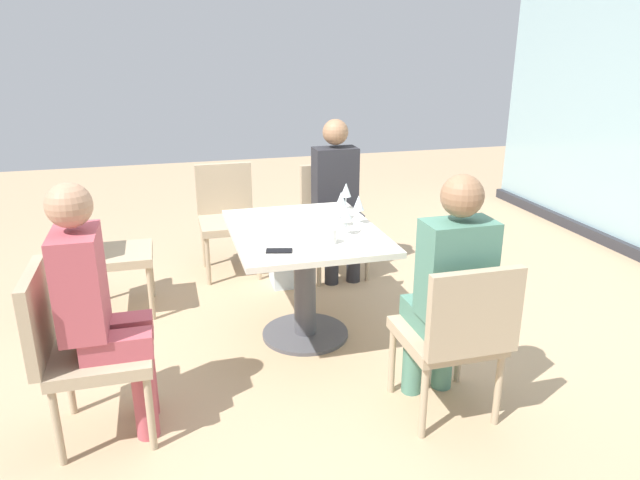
{
  "coord_description": "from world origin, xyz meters",
  "views": [
    {
      "loc": [
        3.31,
        -0.81,
        1.83
      ],
      "look_at": [
        0.0,
        0.1,
        0.65
      ],
      "focal_mm": 32.7,
      "sensor_mm": 36.0,
      "label": 1
    }
  ],
  "objects_px": {
    "chair_side_end": "(227,212)",
    "person_far_left": "(337,192)",
    "handbag_0": "(281,267)",
    "wine_glass_4": "(346,191)",
    "chair_far_left": "(333,213)",
    "person_far_right": "(449,284)",
    "wine_glass_3": "(341,206)",
    "cell_phone_on_table": "(279,251)",
    "dining_table_main": "(305,259)",
    "chair_front_left": "(101,246)",
    "wine_glass_2": "(359,204)",
    "chair_front_right": "(78,344)",
    "wine_glass_0": "(341,200)",
    "coffee_cup": "(330,236)",
    "chair_far_right": "(456,331)",
    "wine_glass_1": "(346,214)",
    "person_front_right": "(97,301)"
  },
  "relations": [
    {
      "from": "person_far_left",
      "to": "handbag_0",
      "type": "distance_m",
      "value": 0.73
    },
    {
      "from": "chair_side_end",
      "to": "wine_glass_4",
      "type": "bearing_deg",
      "value": 36.93
    },
    {
      "from": "chair_front_right",
      "to": "chair_far_right",
      "type": "bearing_deg",
      "value": 78.63
    },
    {
      "from": "cell_phone_on_table",
      "to": "handbag_0",
      "type": "height_order",
      "value": "cell_phone_on_table"
    },
    {
      "from": "dining_table_main",
      "to": "wine_glass_0",
      "type": "bearing_deg",
      "value": 116.03
    },
    {
      "from": "cell_phone_on_table",
      "to": "handbag_0",
      "type": "relative_size",
      "value": 0.48
    },
    {
      "from": "person_far_left",
      "to": "wine_glass_4",
      "type": "height_order",
      "value": "person_far_left"
    },
    {
      "from": "dining_table_main",
      "to": "person_front_right",
      "type": "bearing_deg",
      "value": -58.72
    },
    {
      "from": "chair_far_left",
      "to": "handbag_0",
      "type": "relative_size",
      "value": 2.9
    },
    {
      "from": "person_front_right",
      "to": "person_far_right",
      "type": "relative_size",
      "value": 1.0
    },
    {
      "from": "chair_front_right",
      "to": "cell_phone_on_table",
      "type": "xyz_separation_m",
      "value": [
        -0.35,
        1.03,
        0.24
      ]
    },
    {
      "from": "cell_phone_on_table",
      "to": "chair_far_right",
      "type": "bearing_deg",
      "value": 60.32
    },
    {
      "from": "chair_side_end",
      "to": "coffee_cup",
      "type": "height_order",
      "value": "chair_side_end"
    },
    {
      "from": "chair_front_right",
      "to": "person_far_left",
      "type": "height_order",
      "value": "person_far_left"
    },
    {
      "from": "wine_glass_4",
      "to": "chair_front_right",
      "type": "bearing_deg",
      "value": -57.21
    },
    {
      "from": "chair_side_end",
      "to": "person_far_left",
      "type": "bearing_deg",
      "value": 66.33
    },
    {
      "from": "person_front_right",
      "to": "cell_phone_on_table",
      "type": "relative_size",
      "value": 8.75
    },
    {
      "from": "person_front_right",
      "to": "wine_glass_0",
      "type": "relative_size",
      "value": 6.81
    },
    {
      "from": "person_far_left",
      "to": "coffee_cup",
      "type": "distance_m",
      "value": 1.31
    },
    {
      "from": "handbag_0",
      "to": "chair_side_end",
      "type": "bearing_deg",
      "value": -137.76
    },
    {
      "from": "wine_glass_4",
      "to": "chair_side_end",
      "type": "bearing_deg",
      "value": -143.07
    },
    {
      "from": "wine_glass_1",
      "to": "coffee_cup",
      "type": "bearing_deg",
      "value": -47.86
    },
    {
      "from": "wine_glass_4",
      "to": "handbag_0",
      "type": "distance_m",
      "value": 0.96
    },
    {
      "from": "handbag_0",
      "to": "person_far_right",
      "type": "bearing_deg",
      "value": 16.4
    },
    {
      "from": "wine_glass_2",
      "to": "wine_glass_4",
      "type": "distance_m",
      "value": 0.34
    },
    {
      "from": "wine_glass_3",
      "to": "chair_far_left",
      "type": "bearing_deg",
      "value": 165.83
    },
    {
      "from": "chair_far_right",
      "to": "person_far_right",
      "type": "height_order",
      "value": "person_far_right"
    },
    {
      "from": "wine_glass_0",
      "to": "handbag_0",
      "type": "distance_m",
      "value": 1.07
    },
    {
      "from": "person_far_right",
      "to": "wine_glass_1",
      "type": "height_order",
      "value": "person_far_right"
    },
    {
      "from": "dining_table_main",
      "to": "wine_glass_3",
      "type": "distance_m",
      "value": 0.4
    },
    {
      "from": "wine_glass_1",
      "to": "chair_far_right",
      "type": "bearing_deg",
      "value": 17.97
    },
    {
      "from": "chair_side_end",
      "to": "handbag_0",
      "type": "distance_m",
      "value": 0.66
    },
    {
      "from": "chair_side_end",
      "to": "wine_glass_2",
      "type": "xyz_separation_m",
      "value": [
        1.29,
        0.69,
        0.37
      ]
    },
    {
      "from": "handbag_0",
      "to": "wine_glass_0",
      "type": "bearing_deg",
      "value": 20.52
    },
    {
      "from": "person_far_right",
      "to": "wine_glass_1",
      "type": "xyz_separation_m",
      "value": [
        -0.77,
        -0.28,
        0.16
      ]
    },
    {
      "from": "person_far_right",
      "to": "wine_glass_3",
      "type": "relative_size",
      "value": 6.81
    },
    {
      "from": "chair_side_end",
      "to": "person_far_right",
      "type": "relative_size",
      "value": 0.69
    },
    {
      "from": "chair_far_right",
      "to": "dining_table_main",
      "type": "bearing_deg",
      "value": -154.7
    },
    {
      "from": "dining_table_main",
      "to": "chair_far_left",
      "type": "bearing_deg",
      "value": 154.7
    },
    {
      "from": "wine_glass_2",
      "to": "wine_glass_3",
      "type": "bearing_deg",
      "value": -78.82
    },
    {
      "from": "handbag_0",
      "to": "wine_glass_4",
      "type": "bearing_deg",
      "value": 35.93
    },
    {
      "from": "person_far_right",
      "to": "wine_glass_3",
      "type": "xyz_separation_m",
      "value": [
        -0.94,
        -0.27,
        0.16
      ]
    },
    {
      "from": "chair_far_left",
      "to": "cell_phone_on_table",
      "type": "bearing_deg",
      "value": -27.38
    },
    {
      "from": "chair_front_right",
      "to": "handbag_0",
      "type": "xyz_separation_m",
      "value": [
        -1.59,
        1.29,
        -0.36
      ]
    },
    {
      "from": "dining_table_main",
      "to": "wine_glass_2",
      "type": "distance_m",
      "value": 0.49
    },
    {
      "from": "chair_far_left",
      "to": "coffee_cup",
      "type": "bearing_deg",
      "value": -17.29
    },
    {
      "from": "dining_table_main",
      "to": "chair_front_right",
      "type": "relative_size",
      "value": 1.27
    },
    {
      "from": "person_far_left",
      "to": "wine_glass_0",
      "type": "bearing_deg",
      "value": -15.22
    },
    {
      "from": "chair_front_right",
      "to": "chair_front_left",
      "type": "xyz_separation_m",
      "value": [
        -1.4,
        0.0,
        0.0
      ]
    },
    {
      "from": "dining_table_main",
      "to": "chair_front_left",
      "type": "bearing_deg",
      "value": -119.03
    }
  ]
}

